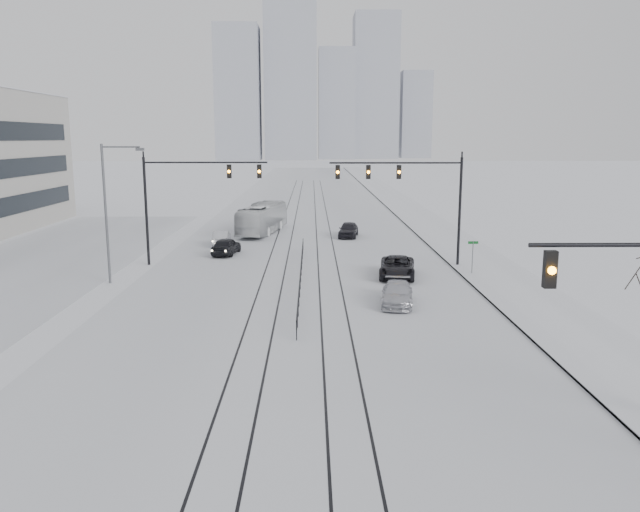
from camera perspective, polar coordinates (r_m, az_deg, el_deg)
The scene contains 17 objects.
road at distance 70.60m, azimuth -1.36°, elevation 3.13°, with size 22.00×260.00×0.02m, color silver.
sidewalk_east at distance 71.73m, azimuth 9.51°, elevation 3.17°, with size 5.00×260.00×0.16m, color silver.
curb at distance 71.34m, azimuth 7.57°, elevation 3.16°, with size 0.10×260.00×0.12m, color gray.
parking_strip at distance 50.39m, azimuth -25.05°, elevation -0.96°, with size 14.00×60.00×0.03m, color silver.
tram_rails at distance 50.84m, azimuth -1.58°, elevation 0.16°, with size 5.30×180.00×0.01m.
skyline at distance 284.43m, azimuth 0.09°, elevation 15.04°, with size 96.00×48.00×72.00m.
traffic_mast_ne at distance 45.72m, azimuth 8.63°, elevation 6.11°, with size 9.60×0.37×8.00m.
traffic_mast_nw at distance 47.04m, azimuth -12.17°, elevation 5.89°, with size 9.10×0.37×8.00m.
street_light_west at distance 42.21m, azimuth -18.66°, elevation 4.55°, with size 2.73×0.25×9.00m.
median_fence at distance 40.94m, azimuth -1.77°, elevation -1.71°, with size 0.06×24.00×1.00m.
street_sign at distance 44.10m, azimuth 13.79°, elevation 0.31°, with size 0.70×0.06×2.40m.
sedan_sb_inner at distance 51.17m, azimuth -8.58°, elevation 0.89°, with size 1.66×4.12×1.40m, color black.
sedan_sb_outer at distance 55.82m, azimuth -8.99°, elevation 1.62°, with size 1.34×3.84×1.26m, color silver.
sedan_nb_front at distance 42.71m, azimuth 7.07°, elevation -1.04°, with size 2.31×5.02×1.39m, color black.
sedan_nb_right at distance 35.78m, azimuth 7.07°, elevation -3.46°, with size 1.75×4.30×1.25m, color #BABBC3.
sedan_nb_far at distance 59.70m, azimuth 2.61°, elevation 2.41°, with size 1.69×4.21×1.43m, color black.
box_truck at distance 62.19m, azimuth -5.28°, elevation 3.41°, with size 2.46×10.50×2.93m, color silver.
Camera 1 is at (0.72, -9.97, 9.36)m, focal length 35.00 mm.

